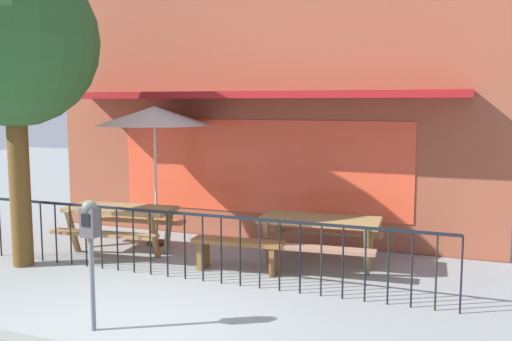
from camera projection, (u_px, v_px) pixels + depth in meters
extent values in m
plane|color=gray|center=(123.00, 325.00, 6.40)|extent=(40.00, 40.00, 0.00)
cube|color=#512628|center=(263.00, 237.00, 10.62)|extent=(8.47, 0.54, 0.01)
cube|color=brown|center=(263.00, 91.00, 10.30)|extent=(8.47, 0.50, 5.45)
cube|color=#E54C2D|center=(258.00, 167.00, 10.22)|extent=(5.51, 0.02, 1.70)
cube|color=maroon|center=(249.00, 95.00, 9.66)|extent=(7.20, 0.91, 0.12)
cube|color=black|center=(193.00, 214.00, 7.91)|extent=(7.12, 0.04, 0.04)
cylinder|color=black|center=(0.00, 227.00, 9.25)|extent=(0.02, 0.02, 0.95)
cylinder|color=black|center=(13.00, 229.00, 9.15)|extent=(0.02, 0.02, 0.95)
cylinder|color=black|center=(27.00, 230.00, 9.04)|extent=(0.02, 0.02, 0.95)
cylinder|color=black|center=(41.00, 232.00, 8.94)|extent=(0.02, 0.02, 0.95)
cylinder|color=black|center=(56.00, 233.00, 8.84)|extent=(0.02, 0.02, 0.95)
cylinder|color=black|center=(71.00, 235.00, 8.74)|extent=(0.02, 0.02, 0.95)
cylinder|color=black|center=(86.00, 236.00, 8.63)|extent=(0.02, 0.02, 0.95)
cylinder|color=black|center=(101.00, 238.00, 8.53)|extent=(0.02, 0.02, 0.95)
cylinder|color=black|center=(117.00, 239.00, 8.43)|extent=(0.02, 0.02, 0.95)
cylinder|color=black|center=(133.00, 241.00, 8.33)|extent=(0.02, 0.02, 0.95)
cylinder|color=black|center=(150.00, 243.00, 8.23)|extent=(0.02, 0.02, 0.95)
cylinder|color=black|center=(167.00, 245.00, 8.12)|extent=(0.02, 0.02, 0.95)
cylinder|color=black|center=(185.00, 246.00, 8.02)|extent=(0.02, 0.02, 0.95)
cylinder|color=black|center=(203.00, 248.00, 7.92)|extent=(0.02, 0.02, 0.95)
cylinder|color=black|center=(221.00, 250.00, 7.82)|extent=(0.02, 0.02, 0.95)
cylinder|color=black|center=(240.00, 252.00, 7.71)|extent=(0.02, 0.02, 0.95)
cylinder|color=black|center=(260.00, 254.00, 7.61)|extent=(0.02, 0.02, 0.95)
cylinder|color=black|center=(280.00, 256.00, 7.51)|extent=(0.02, 0.02, 0.95)
cylinder|color=black|center=(300.00, 258.00, 7.41)|extent=(0.02, 0.02, 0.95)
cylinder|color=black|center=(321.00, 261.00, 7.31)|extent=(0.02, 0.02, 0.95)
cylinder|color=black|center=(343.00, 263.00, 7.20)|extent=(0.02, 0.02, 0.95)
cylinder|color=black|center=(365.00, 265.00, 7.10)|extent=(0.02, 0.02, 0.95)
cylinder|color=black|center=(388.00, 267.00, 7.00)|extent=(0.02, 0.02, 0.95)
cylinder|color=black|center=(412.00, 270.00, 6.90)|extent=(0.02, 0.02, 0.95)
cylinder|color=black|center=(436.00, 272.00, 6.79)|extent=(0.02, 0.02, 0.95)
cylinder|color=black|center=(461.00, 275.00, 6.69)|extent=(0.02, 0.02, 0.95)
cube|color=#94774C|center=(120.00, 209.00, 9.43)|extent=(1.87, 0.94, 0.07)
cube|color=#9B7045|center=(104.00, 234.00, 8.94)|extent=(1.82, 0.44, 0.05)
cube|color=#A57849|center=(136.00, 220.00, 9.99)|extent=(1.82, 0.44, 0.05)
cube|color=olive|center=(73.00, 232.00, 9.40)|extent=(0.11, 0.35, 0.78)
cube|color=olive|center=(91.00, 225.00, 9.93)|extent=(0.11, 0.35, 0.78)
cube|color=olive|center=(154.00, 237.00, 9.01)|extent=(0.11, 0.35, 0.78)
cube|color=olive|center=(169.00, 230.00, 9.55)|extent=(0.11, 0.35, 0.78)
cube|color=olive|center=(320.00, 220.00, 8.54)|extent=(1.85, 0.88, 0.07)
cube|color=#9D6D56|center=(312.00, 248.00, 8.05)|extent=(1.81, 0.38, 0.05)
cube|color=#A07352|center=(326.00, 232.00, 9.10)|extent=(1.81, 0.38, 0.05)
cube|color=#8C603F|center=(268.00, 245.00, 8.53)|extent=(0.09, 0.35, 0.78)
cube|color=#8C5E3E|center=(277.00, 236.00, 9.07)|extent=(0.09, 0.35, 0.78)
cube|color=olive|center=(366.00, 252.00, 8.10)|extent=(0.09, 0.35, 0.78)
cube|color=olive|center=(371.00, 243.00, 8.63)|extent=(0.09, 0.35, 0.78)
cylinder|color=black|center=(157.00, 243.00, 10.06)|extent=(0.36, 0.36, 0.05)
cylinder|color=#B7B1B0|center=(156.00, 178.00, 9.93)|extent=(0.04, 0.04, 2.39)
cone|color=beige|center=(154.00, 116.00, 9.80)|extent=(1.99, 1.99, 0.33)
cube|color=brown|center=(238.00, 242.00, 8.38)|extent=(1.42, 0.44, 0.06)
cube|color=brown|center=(203.00, 254.00, 8.57)|extent=(0.08, 0.29, 0.45)
cube|color=brown|center=(275.00, 260.00, 8.25)|extent=(0.08, 0.29, 0.45)
cylinder|color=slate|center=(92.00, 284.00, 6.20)|extent=(0.06, 0.06, 1.06)
cube|color=#4A4649|center=(90.00, 222.00, 6.11)|extent=(0.18, 0.14, 0.32)
sphere|color=#4C544A|center=(89.00, 208.00, 6.09)|extent=(0.17, 0.17, 0.17)
cube|color=black|center=(85.00, 220.00, 6.04)|extent=(0.11, 0.01, 0.14)
cylinder|color=brown|center=(19.00, 179.00, 8.60)|extent=(0.31, 0.31, 2.71)
sphere|color=#2B5728|center=(13.00, 41.00, 8.36)|extent=(2.54, 2.54, 2.54)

